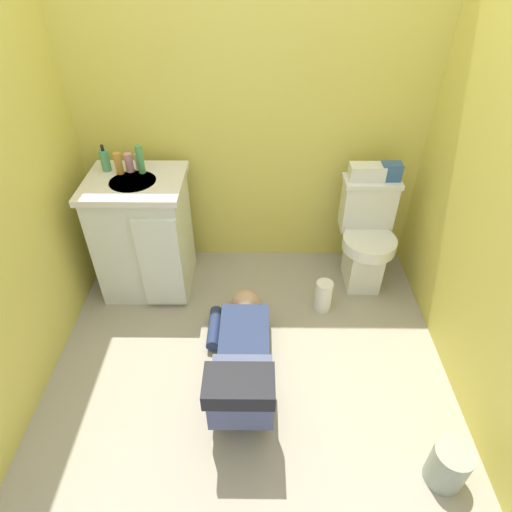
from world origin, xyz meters
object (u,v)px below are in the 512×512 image
Objects in this scene: vanity_cabinet at (144,234)px; soap_dispenser at (105,160)px; person_plumber at (242,361)px; toilet at (366,236)px; faucet at (137,162)px; toiletry_bag at (391,171)px; bottle_pink at (129,163)px; trash_can at (448,465)px; paper_towel_roll at (323,296)px; bottle_green at (140,159)px; tissue_box at (367,172)px; bottle_amber at (118,163)px.

vanity_cabinet is 4.94× the size of soap_dispenser.
toilet is at bearing 47.79° from person_plumber.
faucet reaches higher than toiletry_bag.
bottle_pink reaches higher than person_plumber.
faucet reaches higher than vanity_cabinet.
trash_can is (1.62, -1.36, -0.30)m from vanity_cabinet.
paper_towel_roll is (-0.30, -0.32, -0.26)m from toilet.
toilet is 6.05× the size of toiletry_bag.
faucet is at bearing 91.31° from vanity_cabinet.
person_plumber is 1.09m from trash_can.
toiletry_bag is 0.75× the size of soap_dispenser.
vanity_cabinet is 1.25m from paper_towel_roll.
soap_dispenser is 0.94× the size of bottle_green.
vanity_cabinet is 4.66× the size of bottle_green.
bottle_pink is at bearing -178.41° from tissue_box.
soap_dispenser is 0.23m from bottle_green.
bottle_amber is at bearing 179.24° from toilet.
toilet is 6.47× the size of bottle_pink.
faucet is at bearing 124.46° from person_plumber.
bottle_amber is (0.09, -0.04, -0.00)m from soap_dispenser.
bottle_amber reaches higher than tissue_box.
toiletry_bag is at bearing 0.31° from faucet.
tissue_box is at bearing 96.82° from trash_can.
paper_towel_roll is (1.22, -0.37, -0.77)m from bottle_pink.
paper_towel_roll is at bearing -133.20° from toilet.
soap_dispenser reaches higher than tissue_box.
bottle_amber is (-1.54, -0.07, 0.09)m from tissue_box.
faucet is 0.57× the size of bottle_green.
toiletry_bag is at bearing 2.36° from bottle_amber.
soap_dispenser is (-1.63, -0.03, 0.09)m from tissue_box.
faucet reaches higher than trash_can.
soap_dispenser reaches higher than person_plumber.
toiletry_bag is (0.15, 0.00, 0.01)m from tissue_box.
paper_towel_roll is (1.37, -0.38, -0.78)m from soap_dispenser.
toiletry_bag is at bearing 2.11° from bottle_green.
paper_towel_roll is at bearing -12.21° from vanity_cabinet.
trash_can is 1.19m from paper_towel_roll.
bottle_green is at bearing 162.92° from paper_towel_roll.
vanity_cabinet is 0.49m from bottle_amber.
person_plumber is 6.42× the size of soap_dispenser.
person_plumber is at bearing -53.00° from bottle_pink.
bottle_pink is (-1.63, -0.04, 0.07)m from toiletry_bag.
bottle_green reaches higher than person_plumber.
bottle_green is (-1.45, 0.03, 0.54)m from toilet.
faucet is at bearing 38.31° from bottle_pink.
bottle_pink reaches higher than tissue_box.
soap_dispenser is 0.71× the size of trash_can.
toilet is 1.55m from bottle_green.
soap_dispenser is at bearing 172.73° from bottle_green.
toilet is at bearing 2.48° from vanity_cabinet.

